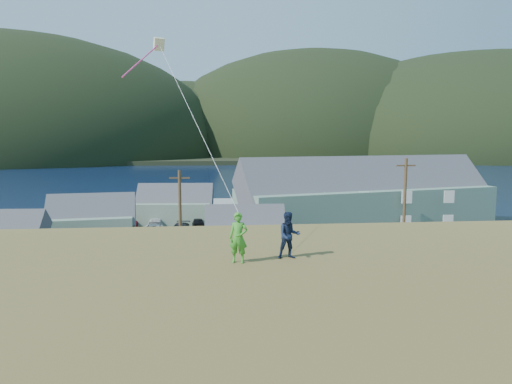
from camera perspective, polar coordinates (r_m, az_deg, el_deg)
The scene contains 15 objects.
ground at distance 36.28m, azimuth -3.38°, elevation -11.71°, with size 900.00×900.00×0.00m, color #0A1638.
grass_strip at distance 34.37m, azimuth -3.26°, elevation -12.68°, with size 110.00×8.00×0.10m, color #4C3D19.
waterfront_lot at distance 52.68m, azimuth -4.03°, elevation -5.86°, with size 72.00×36.00×0.12m, color #28282B.
wharf at distance 75.39m, azimuth -9.01°, elevation -1.87°, with size 26.00×14.00×0.90m, color gray.
far_shore at distance 364.59m, azimuth -5.19°, elevation 4.87°, with size 900.00×320.00×2.00m, color black.
far_hills at distance 316.10m, azimuth 1.33°, elevation 4.83°, with size 760.00×265.00×143.00m.
lodge at distance 57.34m, azimuth 13.73°, elevation -0.66°, with size 33.39×16.77×11.32m.
shed_palegreen_near at distance 52.62m, azimuth -19.84°, elevation -3.52°, with size 9.88×6.93×6.67m.
shed_white at distance 44.18m, azimuth -1.36°, elevation -5.21°, with size 7.86×5.38×6.13m.
shed_palegreen_far at distance 61.78m, azimuth -10.06°, elevation -1.73°, with size 10.38×6.34×6.74m.
utility_poles at distance 36.57m, azimuth -7.79°, elevation -3.90°, with size 34.77×0.24×9.74m.
parked_cars at distance 57.39m, azimuth -13.23°, elevation -4.23°, with size 24.75×11.10×1.43m.
kite_flyer_green at distance 15.48m, azimuth -2.22°, elevation -5.73°, with size 0.63×0.41×1.73m, color green.
kite_flyer_navy at distance 16.07m, azimuth 4.15°, elevation -5.42°, with size 0.80×0.62×1.65m, color #16213D.
kite_rig at distance 21.64m, azimuth -12.23°, elevation 17.10°, with size 2.24×3.45×9.75m.
Camera 1 is at (-1.12, -34.44, 11.35)m, focal length 32.00 mm.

